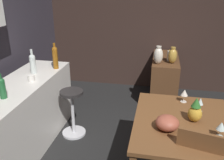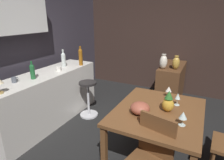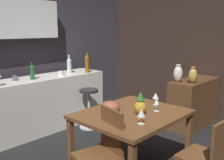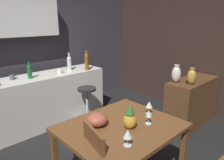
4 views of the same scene
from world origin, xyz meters
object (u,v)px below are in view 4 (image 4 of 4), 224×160
Objects in this scene: dining_table at (121,133)px; wine_glass_center at (128,134)px; wine_glass_right at (149,105)px; vase_ceramic_ivory at (176,74)px; pineapple_centerpiece at (130,118)px; wine_bottle_amber at (87,61)px; vase_brass at (192,77)px; bar_stool at (87,105)px; wine_bottle_clear at (69,62)px; pillar_candle_tall at (192,77)px; wine_glass_left at (149,114)px; wine_bottle_green at (29,71)px; cup_white at (60,71)px; sideboard_cabinet at (191,102)px; fruit_bowl at (97,119)px; cup_slate at (12,77)px.

dining_table is 7.77× the size of wine_glass_center.
vase_ceramic_ivory reaches higher than wine_glass_right.
pineapple_centerpiece is 0.71× the size of wine_bottle_amber.
vase_ceramic_ivory is at bearing 108.17° from vase_brass.
wine_glass_center is 0.58× the size of vase_brass.
wine_bottle_clear is at bearing 89.82° from bar_stool.
wine_bottle_amber reaches higher than pillar_candle_tall.
wine_glass_center is at bearing -117.74° from wine_bottle_amber.
vase_brass reaches higher than wine_glass_left.
wine_bottle_clear is at bearing 4.57° from wine_bottle_green.
cup_white is at bearing 130.62° from pillar_candle_tall.
vase_brass reaches higher than sideboard_cabinet.
fruit_bowl is at bearing 85.88° from wine_glass_center.
wine_bottle_green is (-0.61, 1.91, 0.17)m from wine_glass_right.
wine_bottle_clear is 0.32m from wine_bottle_amber.
bar_stool is at bearing 77.08° from wine_glass_left.
cup_slate is 0.39× the size of vase_brass.
sideboard_cabinet is 3.35× the size of wine_bottle_clear.
wine_glass_right is at bearing -94.75° from wine_bottle_clear.
wine_glass_center is at bearing -168.72° from vase_brass.
pineapple_centerpiece is (-0.21, 0.08, -0.00)m from wine_glass_left.
wine_glass_center is (-2.18, -0.47, 0.44)m from sideboard_cabinet.
sideboard_cabinet is 2.99× the size of wine_bottle_amber.
cup_slate is at bearing 150.46° from bar_stool.
wine_bottle_green is (0.05, 2.18, 0.17)m from wine_glass_center.
pineapple_centerpiece is 0.35m from fruit_bowl.
wine_glass_left reaches higher than bar_stool.
dining_table is 1.99m from sideboard_cabinet.
sideboard_cabinet is 2.38m from cup_white.
dining_table is 11.39× the size of cup_slate.
dining_table is 1.58m from bar_stool.
fruit_bowl is at bearing 177.15° from vase_brass.
bar_stool is 4.39× the size of wine_glass_center.
dining_table is at bearing 176.99° from wine_glass_right.
wine_glass_left is 1.03× the size of wine_glass_right.
bar_stool is 1.30m from cup_slate.
vase_ceramic_ivory reaches higher than wine_glass_left.
vase_ceramic_ivory is at bearing -40.25° from cup_slate.
wine_glass_right is 1.99m from wine_bottle_clear.
wine_glass_left is 0.55× the size of vase_ceramic_ivory.
fruit_bowl is at bearing -83.14° from cup_slate.
cup_white is at bearing -12.41° from cup_slate.
vase_brass is at bearing -44.49° from wine_bottle_green.
wine_glass_right is at bearing 36.17° from wine_glass_left.
wine_glass_right is 0.53× the size of vase_ceramic_ivory.
pillar_candle_tall is at bearing 20.34° from vase_brass.
wine_bottle_amber is at bearing 117.81° from vase_ceramic_ivory.
cup_white is at bearing 80.80° from pineapple_centerpiece.
wine_bottle_green is at bearing 89.45° from fruit_bowl.
wine_glass_left is at bearing 14.80° from wine_glass_center.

